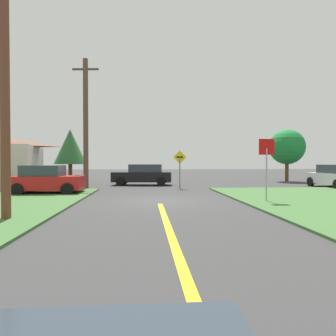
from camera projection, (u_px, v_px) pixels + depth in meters
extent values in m
plane|color=#353535|center=(159.00, 201.00, 14.12)|extent=(120.00, 120.00, 0.00)
cube|color=yellow|center=(177.00, 252.00, 6.15)|extent=(0.20, 14.00, 0.01)
cylinder|color=#9EA0A8|center=(266.00, 176.00, 13.56)|extent=(0.07, 0.07, 2.42)
cube|color=red|center=(267.00, 147.00, 13.53)|extent=(0.70, 0.05, 0.70)
cube|color=silver|center=(335.00, 179.00, 21.28)|extent=(1.96, 4.44, 0.76)
cylinder|color=black|center=(311.00, 182.00, 22.66)|extent=(0.25, 0.69, 0.68)
cylinder|color=black|center=(332.00, 182.00, 22.87)|extent=(0.25, 0.69, 0.68)
cube|color=black|center=(142.00, 177.00, 23.86)|extent=(4.73, 2.22, 0.76)
cube|color=#2D3842|center=(146.00, 168.00, 23.84)|extent=(2.66, 1.79, 0.60)
cylinder|color=black|center=(120.00, 181.00, 23.06)|extent=(0.70, 0.29, 0.68)
cylinder|color=black|center=(124.00, 180.00, 24.77)|extent=(0.70, 0.29, 0.68)
cylinder|color=black|center=(161.00, 181.00, 22.96)|extent=(0.70, 0.29, 0.68)
cylinder|color=black|center=(162.00, 180.00, 24.67)|extent=(0.70, 0.29, 0.68)
cube|color=red|center=(48.00, 183.00, 17.22)|extent=(3.84, 1.97, 0.76)
cube|color=#2D3842|center=(43.00, 171.00, 17.19)|extent=(2.11, 1.73, 0.60)
cylinder|color=black|center=(76.00, 186.00, 18.27)|extent=(0.68, 0.22, 0.68)
cylinder|color=black|center=(67.00, 189.00, 16.36)|extent=(0.68, 0.22, 0.68)
cylinder|color=black|center=(31.00, 187.00, 18.09)|extent=(0.68, 0.22, 0.68)
cylinder|color=black|center=(17.00, 190.00, 16.18)|extent=(0.68, 0.22, 0.68)
cylinder|color=brown|center=(5.00, 88.00, 9.33)|extent=(0.29, 0.29, 8.14)
cylinder|color=brown|center=(86.00, 124.00, 20.99)|extent=(0.34, 0.34, 8.88)
cube|color=brown|center=(85.00, 69.00, 20.91)|extent=(1.80, 0.28, 0.12)
cylinder|color=slate|center=(180.00, 173.00, 20.85)|extent=(0.08, 0.08, 2.14)
cube|color=yellow|center=(180.00, 157.00, 20.83)|extent=(0.89, 0.21, 0.91)
cube|color=black|center=(180.00, 157.00, 20.83)|extent=(0.45, 0.13, 0.10)
cylinder|color=brown|center=(70.00, 173.00, 27.52)|extent=(0.34, 0.34, 1.62)
cone|color=#2A612E|center=(70.00, 147.00, 27.47)|extent=(2.86, 2.86, 3.14)
cylinder|color=brown|center=(287.00, 171.00, 28.19)|extent=(0.33, 0.33, 1.91)
sphere|color=#1B7932|center=(287.00, 147.00, 28.14)|extent=(3.23, 3.23, 3.23)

